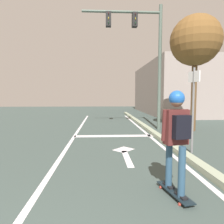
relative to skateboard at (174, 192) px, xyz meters
The scene contains 12 objects.
lane_line_center 3.85m from the skateboard, 125.92° to the left, with size 0.12×20.00×0.01m, color silver.
lane_line_curbside 3.21m from the skateboard, 76.19° to the left, with size 0.12×20.00×0.01m, color silver.
stop_bar 4.97m from the skateboard, 97.76° to the left, with size 3.18×0.40×0.01m, color silver.
lane_arrow_stem 2.07m from the skateboard, 104.37° to the left, with size 0.16×1.40×0.01m, color silver.
lane_arrow_head 2.90m from the skateboard, 100.19° to the left, with size 0.56×0.44×0.01m, color silver.
curb_strip 3.28m from the skateboard, 71.95° to the left, with size 0.24×24.00×0.14m, color #98A48A.
skateboard is the anchor object (origin of this frame).
skater 1.04m from the skateboard, 78.14° to the right, with size 0.45×0.61×1.64m.
traffic_signal_mast 7.59m from the skateboard, 83.67° to the left, with size 3.72×0.34×5.81m.
street_sign_post 3.15m from the skateboard, 59.93° to the left, with size 0.15×0.44×2.40m.
roadside_tree 7.77m from the skateboard, 62.77° to the left, with size 2.24×2.24×5.21m.
building_block 17.47m from the skateboard, 63.36° to the left, with size 9.72×11.14×4.47m, color gray.
Camera 1 is at (1.06, -0.23, 1.63)m, focal length 32.39 mm.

